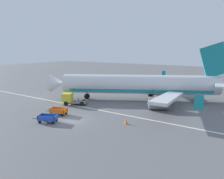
{
  "coord_description": "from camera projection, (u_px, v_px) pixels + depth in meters",
  "views": [
    {
      "loc": [
        20.83,
        -21.1,
        9.97
      ],
      "look_at": [
        0.19,
        10.31,
        2.8
      ],
      "focal_mm": 34.18,
      "sensor_mm": 36.0,
      "label": 1
    }
  ],
  "objects": [
    {
      "name": "airplane",
      "position": [
        145.0,
        85.0,
        41.63
      ],
      "size": [
        34.71,
        28.76,
        11.34
      ],
      "color": "silver",
      "rests_on": "ground"
    },
    {
      "name": "apron_stripe",
      "position": [
        97.0,
        110.0,
        35.48
      ],
      "size": [
        120.0,
        0.36,
        0.01
      ],
      "primitive_type": "cube",
      "color": "silver",
      "rests_on": "ground"
    },
    {
      "name": "traffic_cone_near_plane",
      "position": [
        78.0,
        99.0,
        41.28
      ],
      "size": [
        0.51,
        0.51,
        0.67
      ],
      "primitive_type": "cone",
      "color": "orange",
      "rests_on": "ground"
    },
    {
      "name": "baggage_cart_second_in_row",
      "position": [
        58.0,
        111.0,
        32.65
      ],
      "size": [
        3.61,
        2.06,
        1.07
      ],
      "color": "orange",
      "rests_on": "ground"
    },
    {
      "name": "traffic_cone_mid_apron",
      "position": [
        126.0,
        122.0,
        28.72
      ],
      "size": [
        0.47,
        0.47,
        0.62
      ],
      "primitive_type": "cone",
      "color": "orange",
      "rests_on": "ground"
    },
    {
      "name": "ground_plane",
      "position": [
        71.0,
        120.0,
        30.42
      ],
      "size": [
        220.0,
        220.0,
        0.0
      ],
      "primitive_type": "plane",
      "color": "slate"
    },
    {
      "name": "service_truck_beside_carts",
      "position": [
        70.0,
        99.0,
        38.63
      ],
      "size": [
        4.76,
        3.71,
        2.1
      ],
      "color": "slate",
      "rests_on": "ground"
    },
    {
      "name": "baggage_cart_nearest",
      "position": [
        48.0,
        118.0,
        29.25
      ],
      "size": [
        3.53,
        2.32,
        1.07
      ],
      "color": "#234CB2",
      "rests_on": "ground"
    }
  ]
}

